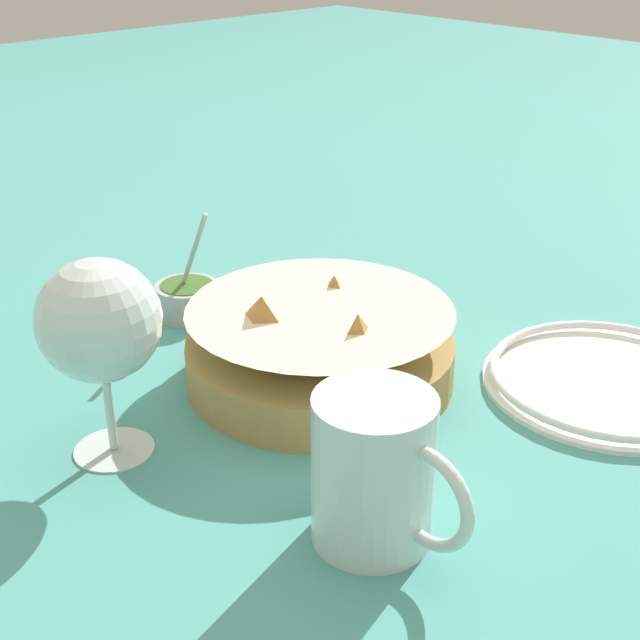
# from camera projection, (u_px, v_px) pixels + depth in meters

# --- Properties ---
(ground_plane) EXTENTS (4.00, 4.00, 0.00)m
(ground_plane) POSITION_uv_depth(u_px,v_px,m) (316.00, 368.00, 0.83)
(ground_plane) COLOR teal
(food_basket) EXTENTS (0.24, 0.24, 0.09)m
(food_basket) POSITION_uv_depth(u_px,v_px,m) (319.00, 348.00, 0.79)
(food_basket) COLOR #B2894C
(food_basket) RESTS_ON ground_plane
(sauce_cup) EXTENTS (0.08, 0.07, 0.12)m
(sauce_cup) POSITION_uv_depth(u_px,v_px,m) (188.00, 298.00, 0.92)
(sauce_cup) COLOR #B7B7BC
(sauce_cup) RESTS_ON ground_plane
(wine_glass) EXTENTS (0.09, 0.09, 0.16)m
(wine_glass) POSITION_uv_depth(u_px,v_px,m) (99.00, 325.00, 0.66)
(wine_glass) COLOR silver
(wine_glass) RESTS_ON ground_plane
(beer_mug) EXTENTS (0.12, 0.08, 0.11)m
(beer_mug) POSITION_uv_depth(u_px,v_px,m) (375.00, 476.00, 0.59)
(beer_mug) COLOR silver
(beer_mug) RESTS_ON ground_plane
(side_plate) EXTENTS (0.22, 0.22, 0.01)m
(side_plate) POSITION_uv_depth(u_px,v_px,m) (609.00, 379.00, 0.79)
(side_plate) COLOR white
(side_plate) RESTS_ON ground_plane
(napkin) EXTENTS (0.11, 0.07, 0.01)m
(napkin) POSITION_uv_depth(u_px,v_px,m) (379.00, 284.00, 0.99)
(napkin) COLOR white
(napkin) RESTS_ON ground_plane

